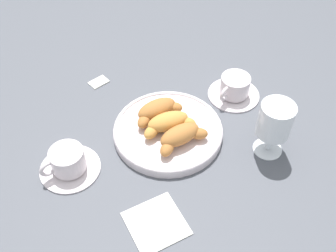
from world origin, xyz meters
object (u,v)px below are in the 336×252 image
at_px(croissant_extra, 181,136).
at_px(folded_napkin, 156,223).
at_px(coffee_cup_near, 234,88).
at_px(juice_glass_left, 275,122).
at_px(croissant_large, 157,110).
at_px(coffee_cup_far, 68,162).
at_px(sugar_packet, 99,82).
at_px(croissant_small, 168,123).
at_px(pastry_plate, 168,131).

distance_m(croissant_extra, folded_napkin, 0.21).
relative_size(coffee_cup_near, juice_glass_left, 0.97).
bearing_deg(croissant_large, coffee_cup_far, -20.55).
relative_size(croissant_large, sugar_packet, 2.47).
bearing_deg(croissant_small, folded_napkin, 26.84).
xyz_separation_m(croissant_large, sugar_packet, (-0.04, -0.22, -0.04)).
bearing_deg(coffee_cup_near, coffee_cup_far, -25.44).
relative_size(croissant_extra, coffee_cup_near, 0.91).
xyz_separation_m(coffee_cup_near, juice_glass_left, (0.12, 0.15, 0.07)).
relative_size(croissant_extra, coffee_cup_far, 0.91).
bearing_deg(croissant_large, sugar_packet, -99.47).
bearing_deg(pastry_plate, croissant_extra, 65.53).
distance_m(pastry_plate, croissant_large, 0.06).
height_order(croissant_extra, folded_napkin, croissant_extra).
bearing_deg(juice_glass_left, croissant_small, -67.79).
distance_m(croissant_small, croissant_extra, 0.05).
height_order(croissant_large, coffee_cup_near, croissant_large).
xyz_separation_m(coffee_cup_far, folded_napkin, (0.01, 0.24, -0.02)).
height_order(croissant_large, folded_napkin, croissant_large).
height_order(croissant_extra, coffee_cup_near, croissant_extra).
height_order(coffee_cup_near, folded_napkin, coffee_cup_near).
xyz_separation_m(croissant_large, croissant_extra, (0.04, 0.09, 0.00)).
distance_m(pastry_plate, croissant_small, 0.03).
distance_m(croissant_extra, coffee_cup_far, 0.26).
bearing_deg(coffee_cup_near, folded_napkin, 5.36).
xyz_separation_m(croissant_small, sugar_packet, (-0.06, -0.27, -0.04)).
bearing_deg(juice_glass_left, croissant_large, -75.54).
bearing_deg(croissant_small, croissant_large, -115.05).
xyz_separation_m(coffee_cup_near, sugar_packet, (0.15, -0.33, -0.02)).
relative_size(juice_glass_left, folded_napkin, 1.27).
xyz_separation_m(croissant_extra, juice_glass_left, (-0.11, 0.17, 0.05)).
xyz_separation_m(coffee_cup_far, sugar_packet, (-0.26, -0.13, -0.02)).
bearing_deg(coffee_cup_far, croissant_extra, 136.54).
xyz_separation_m(pastry_plate, croissant_extra, (0.02, 0.05, 0.03)).
relative_size(coffee_cup_far, juice_glass_left, 0.97).
distance_m(juice_glass_left, folded_napkin, 0.33).
relative_size(croissant_large, coffee_cup_near, 0.91).
distance_m(coffee_cup_near, coffee_cup_far, 0.46).
height_order(croissant_small, coffee_cup_near, croissant_small).
xyz_separation_m(pastry_plate, sugar_packet, (-0.06, -0.26, -0.01)).
bearing_deg(coffee_cup_near, croissant_extra, -5.51).
bearing_deg(sugar_packet, coffee_cup_far, 42.68).
height_order(croissant_large, coffee_cup_far, croissant_large).
distance_m(croissant_small, sugar_packet, 0.27).
relative_size(pastry_plate, coffee_cup_far, 1.93).
bearing_deg(croissant_small, coffee_cup_near, 162.13).
bearing_deg(coffee_cup_near, croissant_small, -17.87).
bearing_deg(croissant_extra, coffee_cup_far, -43.46).
xyz_separation_m(pastry_plate, juice_glass_left, (-0.09, 0.22, 0.08)).
bearing_deg(sugar_packet, pastry_plate, 93.63).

